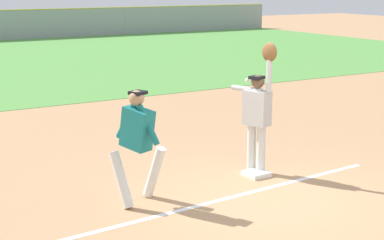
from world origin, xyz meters
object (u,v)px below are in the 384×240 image
Objects in this scene: parked_car_red at (2,24)px; parked_car_white at (101,22)px; runner at (137,139)px; baseball at (247,80)px; first_base at (256,174)px; fielder at (258,110)px.

parked_car_white is at bearing -1.59° from parked_car_red.
runner is 2.45m from baseball.
first_base is 31.57m from parked_car_white.
parked_car_red is (3.31, 30.40, -0.93)m from baseball.
fielder is 0.50× the size of parked_car_white.
runner reaches higher than baseball.
fielder is at bearing -64.20° from baseball.
first_base is 5.14× the size of baseball.
fielder is 0.50× the size of parked_car_red.
parked_car_red is at bearing -179.59° from parked_car_white.
parked_car_red is at bearing 83.82° from first_base.
parked_car_white reaches higher than first_base.
baseball is (2.32, 0.49, 0.61)m from runner.
runner reaches higher than first_base.
runner is at bearing -11.99° from fielder.
runner is 0.37× the size of parked_car_white.
first_base is at bearing -18.70° from runner.
fielder is 31.38m from parked_car_white.
parked_car_white is (6.33, -0.70, 0.00)m from parked_car_red.
baseball is 31.23m from parked_car_white.
first_base is 2.50m from runner.
first_base is 0.22× the size of runner.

